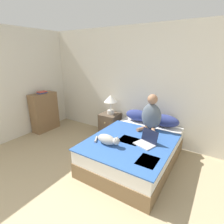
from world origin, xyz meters
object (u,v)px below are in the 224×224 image
pillow_far (165,121)px  cat_tabby (108,140)px  pillow_near (138,115)px  bookshelf (45,112)px  table_lamp (111,100)px  laptop_open (146,141)px  nightstand (110,125)px  book_stack_top (42,92)px  person_sitting (151,115)px  bed (134,150)px

pillow_far → cat_tabby: (-0.57, -1.28, -0.04)m
pillow_near → bookshelf: 2.48m
pillow_far → cat_tabby: 1.40m
bookshelf → pillow_far: bearing=12.9°
table_lamp → pillow_near: bearing=4.1°
pillow_near → laptop_open: (0.58, -0.93, -0.08)m
pillow_far → pillow_near: bearing=180.0°
nightstand → book_stack_top: book_stack_top is taller
person_sitting → laptop_open: (0.16, -0.64, -0.25)m
laptop_open → table_lamp: table_lamp is taller
pillow_near → cat_tabby: bearing=-88.2°
laptop_open → person_sitting: bearing=122.6°
cat_tabby → pillow_near: bearing=94.8°
nightstand → book_stack_top: 1.93m
pillow_near → bookshelf: size_ratio=0.57×
bed → pillow_near: size_ratio=3.31×
pillow_far → book_stack_top: bearing=-167.1°
bed → bookshelf: bearing=177.5°
person_sitting → nightstand: bearing=168.6°
book_stack_top → nightstand: bearing=20.2°
bed → cat_tabby: bearing=-119.1°
pillow_far → nightstand: pillow_far is taller
bed → pillow_far: size_ratio=3.31×
pillow_far → person_sitting: bearing=-124.2°
cat_tabby → bookshelf: bookshelf is taller
pillow_near → pillow_far: (0.61, 0.00, 0.00)m
cat_tabby → table_lamp: size_ratio=1.17×
table_lamp → bookshelf: table_lamp is taller
laptop_open → nightstand: size_ratio=0.66×
pillow_far → cat_tabby: size_ratio=1.06×
bed → table_lamp: table_lamp is taller
bookshelf → pillow_near: bearing=16.1°
nightstand → table_lamp: (0.01, 0.02, 0.62)m
cat_tabby → book_stack_top: 2.52m
bed → person_sitting: (0.11, 0.51, 0.56)m
bed → cat_tabby: (-0.26, -0.48, 0.35)m
table_lamp → bookshelf: size_ratio=0.46×
pillow_near → book_stack_top: size_ratio=2.39×
pillow_far → table_lamp: table_lamp is taller
laptop_open → nightstand: laptop_open is taller
person_sitting → table_lamp: size_ratio=1.53×
laptop_open → bed: bearing=172.7°
pillow_far → bookshelf: size_ratio=0.57×
table_lamp → person_sitting: bearing=-12.4°
person_sitting → bed: bearing=-101.7°
bed → table_lamp: size_ratio=4.10×
bed → pillow_far: 0.94m
laptop_open → bookshelf: 2.96m
cat_tabby → laptop_open: laptop_open is taller
bed → table_lamp: 1.41m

